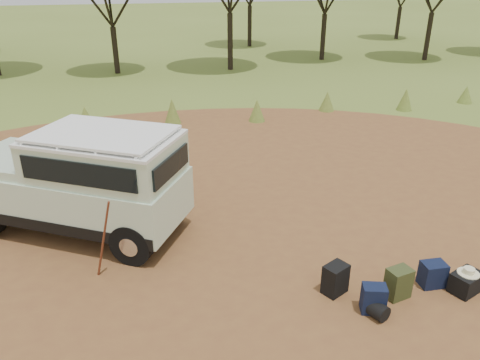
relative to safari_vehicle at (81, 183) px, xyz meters
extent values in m
plane|color=olive|center=(2.49, -1.75, -1.09)|extent=(140.00, 140.00, 0.00)
cylinder|color=brown|center=(2.49, -1.75, -1.09)|extent=(23.00, 23.00, 0.01)
cone|color=olive|center=(-0.51, 7.45, -0.74)|extent=(0.60, 0.60, 0.70)
cone|color=olive|center=(2.49, 7.05, -0.64)|extent=(0.60, 0.60, 0.90)
cone|color=olive|center=(5.49, 6.65, -0.69)|extent=(0.60, 0.60, 0.80)
cone|color=olive|center=(8.49, 7.35, -0.72)|extent=(0.60, 0.60, 0.75)
cone|color=olive|center=(11.49, 6.75, -0.67)|extent=(0.60, 0.60, 0.85)
cone|color=olive|center=(14.49, 7.15, -0.74)|extent=(0.60, 0.60, 0.70)
cylinder|color=black|center=(0.49, 16.45, 0.08)|extent=(0.28, 0.28, 2.34)
cylinder|color=black|center=(6.49, 16.05, 0.37)|extent=(0.28, 0.28, 2.93)
cylinder|color=black|center=(12.49, 17.75, 0.21)|extent=(0.28, 0.28, 2.61)
cylinder|color=black|center=(18.49, 16.25, 0.26)|extent=(0.28, 0.28, 2.70)
cylinder|color=black|center=(9.49, 23.75, 0.26)|extent=(0.28, 0.28, 2.70)
cylinder|color=black|center=(21.49, 24.75, 0.08)|extent=(0.28, 0.28, 2.34)
cube|color=beige|center=(-0.13, 0.08, -0.20)|extent=(4.80, 3.83, 0.94)
cube|color=black|center=(-0.13, 0.08, -0.56)|extent=(4.74, 3.82, 0.24)
cube|color=beige|center=(0.56, -0.32, 0.64)|extent=(3.29, 2.92, 0.75)
cube|color=white|center=(0.56, -0.32, 1.05)|extent=(3.31, 2.95, 0.06)
cube|color=white|center=(0.56, -0.32, 1.15)|extent=(3.06, 2.74, 0.05)
cube|color=beige|center=(-1.36, 0.78, 0.37)|extent=(2.30, 2.32, 0.20)
cube|color=black|center=(-0.62, 0.36, 0.68)|extent=(0.90, 1.39, 0.52)
cube|color=black|center=(0.11, -1.10, 0.68)|extent=(2.06, 1.22, 0.45)
cube|color=black|center=(1.01, 0.46, 0.68)|extent=(2.06, 1.22, 0.45)
cube|color=black|center=(1.78, -1.03, 0.64)|extent=(0.78, 1.30, 0.41)
cylinder|color=black|center=(-0.12, 1.07, 0.57)|extent=(0.11, 0.11, 0.82)
cylinder|color=black|center=(-1.20, 1.62, -0.67)|extent=(0.86, 0.66, 0.84)
cylinder|color=black|center=(0.93, -1.46, -0.67)|extent=(0.86, 0.66, 0.84)
cylinder|color=black|center=(1.73, -0.08, -0.67)|extent=(0.86, 0.66, 0.84)
cylinder|color=brown|center=(0.47, -1.84, -0.30)|extent=(0.42, 0.30, 1.59)
cube|color=black|center=(4.28, -3.15, -0.82)|extent=(0.49, 0.45, 0.55)
cube|color=#101735|center=(4.68, -3.74, -0.85)|extent=(0.44, 0.37, 0.49)
cube|color=#3B441F|center=(5.26, -3.50, -0.82)|extent=(0.45, 0.37, 0.55)
cube|color=#101735|center=(6.02, -3.35, -0.86)|extent=(0.42, 0.32, 0.46)
cube|color=black|center=(6.49, -3.63, -0.91)|extent=(0.63, 0.54, 0.37)
cylinder|color=black|center=(4.70, -3.91, -0.95)|extent=(0.37, 0.37, 0.28)
cylinder|color=beige|center=(6.49, -3.63, -0.71)|extent=(0.37, 0.37, 0.02)
cylinder|color=beige|center=(6.49, -3.63, -0.66)|extent=(0.18, 0.18, 0.09)
camera|label=1|loc=(1.22, -9.16, 4.04)|focal=35.00mm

